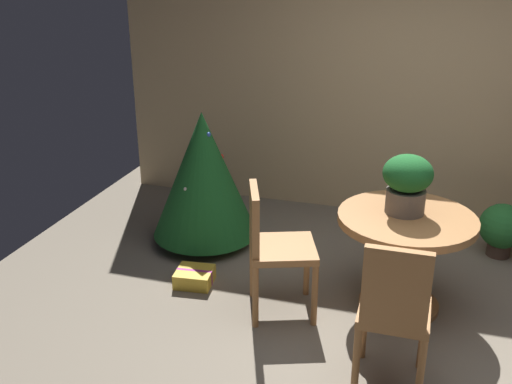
% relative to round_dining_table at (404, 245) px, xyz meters
% --- Properties ---
extents(ground_plane, '(6.60, 6.60, 0.00)m').
position_rel_round_dining_table_xyz_m(ground_plane, '(0.04, -0.45, -0.50)').
color(ground_plane, '#756B5B').
extents(back_wall_panel, '(6.00, 0.10, 2.60)m').
position_rel_round_dining_table_xyz_m(back_wall_panel, '(0.04, 1.75, 0.80)').
color(back_wall_panel, tan).
rests_on(back_wall_panel, ground_plane).
extents(round_dining_table, '(0.96, 0.96, 0.73)m').
position_rel_round_dining_table_xyz_m(round_dining_table, '(0.00, 0.00, 0.00)').
color(round_dining_table, '#9E6B3D').
rests_on(round_dining_table, ground_plane).
extents(flower_vase, '(0.34, 0.35, 0.42)m').
position_rel_round_dining_table_xyz_m(flower_vase, '(-0.03, 0.06, 0.46)').
color(flower_vase, '#665B51').
rests_on(flower_vase, round_dining_table).
extents(wooden_chair_near, '(0.40, 0.39, 0.97)m').
position_rel_round_dining_table_xyz_m(wooden_chair_near, '(0.00, -0.92, 0.04)').
color(wooden_chair_near, '#9E6B3D').
rests_on(wooden_chair_near, ground_plane).
extents(wooden_chair_left, '(0.57, 0.57, 0.95)m').
position_rel_round_dining_table_xyz_m(wooden_chair_left, '(-0.88, -0.32, 0.04)').
color(wooden_chair_left, '#9E6B3D').
rests_on(wooden_chair_left, ground_plane).
extents(holiday_tree, '(0.92, 0.92, 1.19)m').
position_rel_round_dining_table_xyz_m(holiday_tree, '(-1.74, 0.57, 0.14)').
color(holiday_tree, brown).
rests_on(holiday_tree, ground_plane).
extents(gift_box_gold, '(0.31, 0.29, 0.12)m').
position_rel_round_dining_table_xyz_m(gift_box_gold, '(-1.55, -0.14, -0.44)').
color(gift_box_gold, gold).
rests_on(gift_box_gold, ground_plane).
extents(potted_plant, '(0.38, 0.38, 0.47)m').
position_rel_round_dining_table_xyz_m(potted_plant, '(0.76, 1.05, -0.24)').
color(potted_plant, '#4C382D').
rests_on(potted_plant, ground_plane).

